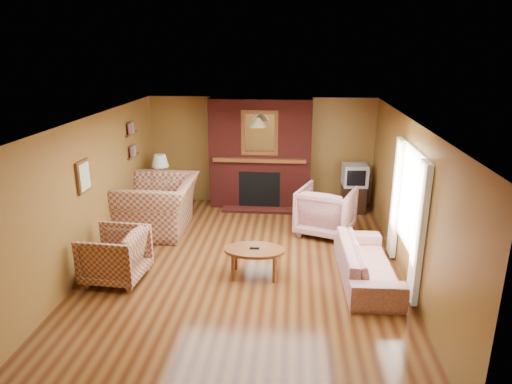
# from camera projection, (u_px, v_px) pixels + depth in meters

# --- Properties ---
(floor) EXTENTS (6.50, 6.50, 0.00)m
(floor) POSITION_uv_depth(u_px,v_px,m) (246.00, 265.00, 7.54)
(floor) COLOR #421F0E
(floor) RESTS_ON ground
(ceiling) EXTENTS (6.50, 6.50, 0.00)m
(ceiling) POSITION_uv_depth(u_px,v_px,m) (245.00, 120.00, 6.80)
(ceiling) COLOR silver
(ceiling) RESTS_ON wall_back
(wall_back) EXTENTS (6.50, 0.00, 6.50)m
(wall_back) POSITION_uv_depth(u_px,v_px,m) (261.00, 151.00, 10.25)
(wall_back) COLOR brown
(wall_back) RESTS_ON floor
(wall_front) EXTENTS (6.50, 0.00, 6.50)m
(wall_front) POSITION_uv_depth(u_px,v_px,m) (207.00, 310.00, 4.09)
(wall_front) COLOR brown
(wall_front) RESTS_ON floor
(wall_left) EXTENTS (0.00, 6.50, 6.50)m
(wall_left) POSITION_uv_depth(u_px,v_px,m) (92.00, 192.00, 7.37)
(wall_left) COLOR brown
(wall_left) RESTS_ON floor
(wall_right) EXTENTS (0.00, 6.50, 6.50)m
(wall_right) POSITION_uv_depth(u_px,v_px,m) (408.00, 201.00, 6.96)
(wall_right) COLOR brown
(wall_right) RESTS_ON floor
(fireplace) EXTENTS (2.20, 0.82, 2.40)m
(fireplace) POSITION_uv_depth(u_px,v_px,m) (260.00, 154.00, 10.00)
(fireplace) COLOR #491410
(fireplace) RESTS_ON floor
(window_right) EXTENTS (0.10, 1.85, 2.00)m
(window_right) POSITION_uv_depth(u_px,v_px,m) (408.00, 210.00, 6.80)
(window_right) COLOR beige
(window_right) RESTS_ON wall_right
(bookshelf) EXTENTS (0.09, 0.55, 0.71)m
(bookshelf) POSITION_uv_depth(u_px,v_px,m) (133.00, 141.00, 9.03)
(bookshelf) COLOR brown
(bookshelf) RESTS_ON wall_left
(botanical_print) EXTENTS (0.05, 0.40, 0.50)m
(botanical_print) POSITION_uv_depth(u_px,v_px,m) (83.00, 176.00, 6.98)
(botanical_print) COLOR brown
(botanical_print) RESTS_ON wall_left
(pendant_light) EXTENTS (0.36, 0.36, 0.48)m
(pendant_light) POSITION_uv_depth(u_px,v_px,m) (258.00, 122.00, 9.10)
(pendant_light) COLOR black
(pendant_light) RESTS_ON ceiling
(plaid_loveseat) EXTENTS (1.42, 1.62, 1.03)m
(plaid_loveseat) POSITION_uv_depth(u_px,v_px,m) (159.00, 205.00, 8.82)
(plaid_loveseat) COLOR maroon
(plaid_loveseat) RESTS_ON floor
(plaid_armchair) EXTENTS (0.95, 0.93, 0.81)m
(plaid_armchair) POSITION_uv_depth(u_px,v_px,m) (115.00, 255.00, 6.97)
(plaid_armchair) COLOR maroon
(plaid_armchair) RESTS_ON floor
(floral_sofa) EXTENTS (0.84, 2.01, 0.58)m
(floral_sofa) POSITION_uv_depth(u_px,v_px,m) (367.00, 262.00, 6.99)
(floral_sofa) COLOR #BCA892
(floral_sofa) RESTS_ON floor
(floral_armchair) EXTENTS (1.27, 1.29, 0.92)m
(floral_armchair) POSITION_uv_depth(u_px,v_px,m) (326.00, 211.00, 8.69)
(floral_armchair) COLOR #BCA892
(floral_armchair) RESTS_ON floor
(coffee_table) EXTENTS (0.95, 0.59, 0.48)m
(coffee_table) POSITION_uv_depth(u_px,v_px,m) (254.00, 252.00, 7.07)
(coffee_table) COLOR brown
(coffee_table) RESTS_ON floor
(side_table) EXTENTS (0.50, 0.50, 0.65)m
(side_table) POSITION_uv_depth(u_px,v_px,m) (162.00, 196.00, 9.93)
(side_table) COLOR brown
(side_table) RESTS_ON floor
(table_lamp) EXTENTS (0.37, 0.37, 0.61)m
(table_lamp) POSITION_uv_depth(u_px,v_px,m) (160.00, 167.00, 9.73)
(table_lamp) COLOR white
(table_lamp) RESTS_ON side_table
(tv_stand) EXTENTS (0.56, 0.51, 0.58)m
(tv_stand) POSITION_uv_depth(u_px,v_px,m) (353.00, 198.00, 9.93)
(tv_stand) COLOR black
(tv_stand) RESTS_ON floor
(crt_tv) EXTENTS (0.53, 0.53, 0.47)m
(crt_tv) POSITION_uv_depth(u_px,v_px,m) (355.00, 175.00, 9.77)
(crt_tv) COLOR #A0A2A7
(crt_tv) RESTS_ON tv_stand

